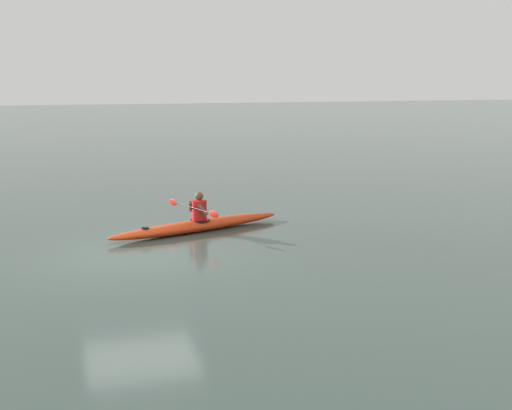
% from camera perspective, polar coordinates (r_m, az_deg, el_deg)
% --- Properties ---
extents(ground_plane, '(160.00, 160.00, 0.00)m').
position_cam_1_polar(ground_plane, '(15.36, -9.78, -4.02)').
color(ground_plane, '#384742').
extents(kayak, '(4.82, 2.20, 0.29)m').
position_cam_1_polar(kayak, '(17.32, -4.88, -1.71)').
color(kayak, red).
rests_on(kayak, ground).
extents(kayaker, '(0.84, 2.22, 0.71)m').
position_cam_1_polar(kayaker, '(17.24, -4.81, -0.27)').
color(kayaker, red).
rests_on(kayaker, kayak).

